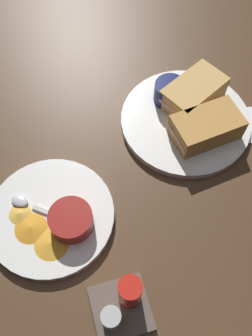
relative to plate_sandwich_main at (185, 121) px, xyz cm
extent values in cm
cube|color=#4C331E|center=(8.85, 2.04, -2.30)|extent=(110.00, 110.00, 3.00)
cylinder|color=white|center=(0.00, 0.00, 0.00)|extent=(26.62, 26.62, 1.60)
cube|color=#C68C42|center=(-2.13, 4.59, 3.20)|extent=(13.82, 9.10, 4.80)
cube|color=#DB938E|center=(-2.13, 4.59, 3.20)|extent=(14.00, 8.53, 0.80)
cube|color=tan|center=(-2.91, -4.14, 3.20)|extent=(15.03, 12.66, 4.80)
cube|color=#DB938E|center=(-2.91, -4.14, 3.20)|extent=(14.99, 12.24, 0.80)
cylinder|color=#0C144C|center=(1.64, -5.76, 2.98)|extent=(6.56, 6.56, 4.36)
cylinder|color=black|center=(1.64, -5.76, 4.76)|extent=(5.38, 5.38, 0.60)
cube|color=silver|center=(-3.61, 2.20, 1.05)|extent=(3.70, 5.03, 0.40)
ellipsoid|color=silver|center=(-0.58, -2.39, 1.20)|extent=(3.60, 3.88, 0.80)
cylinder|color=white|center=(30.47, 12.94, 0.00)|extent=(22.61, 22.61, 1.60)
cylinder|color=maroon|center=(27.08, 15.77, 2.55)|extent=(7.56, 7.56, 3.51)
cylinder|color=olive|center=(27.08, 15.77, 3.91)|extent=(6.20, 6.20, 0.60)
cube|color=silver|center=(30.97, 12.54, 1.05)|extent=(4.80, 4.05, 0.40)
ellipsoid|color=silver|center=(35.28, 9.12, 1.20)|extent=(3.87, 3.71, 0.80)
cone|color=gold|center=(29.16, 16.92, 1.10)|extent=(4.60, 4.60, 0.60)
cone|color=gold|center=(35.59, 11.48, 1.10)|extent=(5.31, 5.31, 0.60)
cone|color=orange|center=(34.15, 14.60, 1.10)|extent=(7.49, 7.49, 0.60)
cone|color=gold|center=(31.22, 18.29, 1.10)|extent=(7.83, 7.83, 0.60)
cube|color=brown|center=(22.71, 31.31, -0.30)|extent=(9.00, 9.00, 1.00)
cylinder|color=red|center=(20.91, 30.11, 4.45)|extent=(3.60, 3.60, 8.50)
cylinder|color=#B2B2B2|center=(24.51, 32.71, 3.20)|extent=(3.00, 3.00, 6.00)
camera|label=1|loc=(24.07, 38.84, 59.61)|focal=37.96mm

